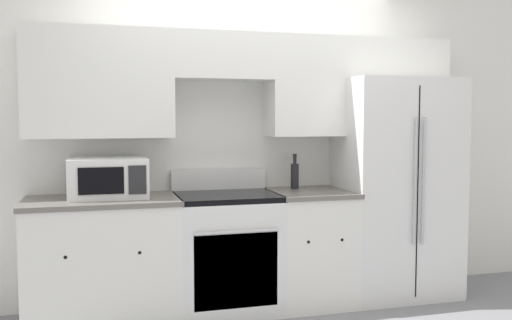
% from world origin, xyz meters
% --- Properties ---
extents(wall_back, '(8.00, 0.39, 2.60)m').
position_xyz_m(wall_back, '(0.01, 0.59, 1.46)').
color(wall_back, white).
rests_on(wall_back, ground_plane).
extents(lower_cabinets_left, '(1.08, 0.64, 0.89)m').
position_xyz_m(lower_cabinets_left, '(-1.14, 0.31, 0.45)').
color(lower_cabinets_left, white).
rests_on(lower_cabinets_left, ground_plane).
extents(lower_cabinets_right, '(0.61, 0.64, 0.89)m').
position_xyz_m(lower_cabinets_right, '(0.44, 0.31, 0.45)').
color(lower_cabinets_right, white).
rests_on(lower_cabinets_right, ground_plane).
extents(oven_range, '(0.76, 0.65, 1.05)m').
position_xyz_m(oven_range, '(-0.23, 0.31, 0.45)').
color(oven_range, white).
rests_on(oven_range, ground_plane).
extents(refrigerator, '(0.92, 0.79, 1.77)m').
position_xyz_m(refrigerator, '(1.20, 0.38, 0.89)').
color(refrigerator, white).
rests_on(refrigerator, ground_plane).
extents(microwave, '(0.55, 0.43, 0.28)m').
position_xyz_m(microwave, '(-1.09, 0.36, 1.03)').
color(microwave, white).
rests_on(microwave, lower_cabinets_left).
extents(bottle, '(0.07, 0.07, 0.28)m').
position_xyz_m(bottle, '(0.37, 0.47, 1.00)').
color(bottle, black).
rests_on(bottle, lower_cabinets_right).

